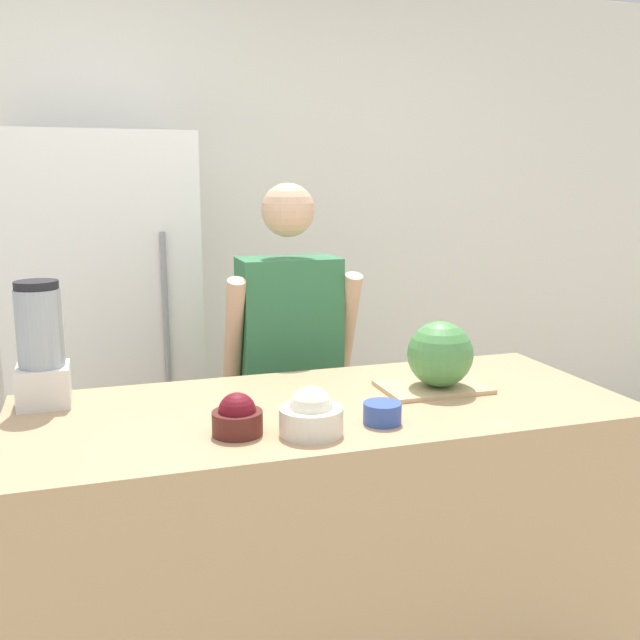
# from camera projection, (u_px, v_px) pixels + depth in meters

# --- Properties ---
(wall_back) EXTENTS (8.00, 0.06, 2.60)m
(wall_back) POSITION_uv_depth(u_px,v_px,m) (221.00, 238.00, 3.67)
(wall_back) COLOR white
(wall_back) RESTS_ON ground_plane
(counter_island) EXTENTS (1.83, 0.77, 0.93)m
(counter_island) POSITION_uv_depth(u_px,v_px,m) (324.00, 547.00, 2.23)
(counter_island) COLOR tan
(counter_island) RESTS_ON ground_plane
(refrigerator) EXTENTS (0.80, 0.68, 1.79)m
(refrigerator) POSITION_uv_depth(u_px,v_px,m) (106.00, 337.00, 3.21)
(refrigerator) COLOR white
(refrigerator) RESTS_ON ground_plane
(person) EXTENTS (0.53, 0.26, 1.58)m
(person) POSITION_uv_depth(u_px,v_px,m) (290.00, 379.00, 2.84)
(person) COLOR #4C608C
(person) RESTS_ON ground_plane
(cutting_board) EXTENTS (0.33, 0.23, 0.01)m
(cutting_board) POSITION_uv_depth(u_px,v_px,m) (433.00, 387.00, 2.29)
(cutting_board) COLOR tan
(cutting_board) RESTS_ON counter_island
(watermelon) EXTENTS (0.21, 0.21, 0.21)m
(watermelon) POSITION_uv_depth(u_px,v_px,m) (440.00, 354.00, 2.25)
(watermelon) COLOR #4C8C47
(watermelon) RESTS_ON cutting_board
(bowl_cherries) EXTENTS (0.13, 0.13, 0.11)m
(bowl_cherries) POSITION_uv_depth(u_px,v_px,m) (237.00, 417.00, 1.87)
(bowl_cherries) COLOR #511E19
(bowl_cherries) RESTS_ON counter_island
(bowl_cream) EXTENTS (0.17, 0.17, 0.13)m
(bowl_cream) POSITION_uv_depth(u_px,v_px,m) (311.00, 415.00, 1.88)
(bowl_cream) COLOR beige
(bowl_cream) RESTS_ON counter_island
(bowl_small_blue) EXTENTS (0.11, 0.11, 0.06)m
(bowl_small_blue) POSITION_uv_depth(u_px,v_px,m) (382.00, 413.00, 1.96)
(bowl_small_blue) COLOR #334C9E
(bowl_small_blue) RESTS_ON counter_island
(blender) EXTENTS (0.15, 0.15, 0.37)m
(blender) POSITION_uv_depth(u_px,v_px,m) (41.00, 348.00, 2.09)
(blender) COLOR silver
(blender) RESTS_ON counter_island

